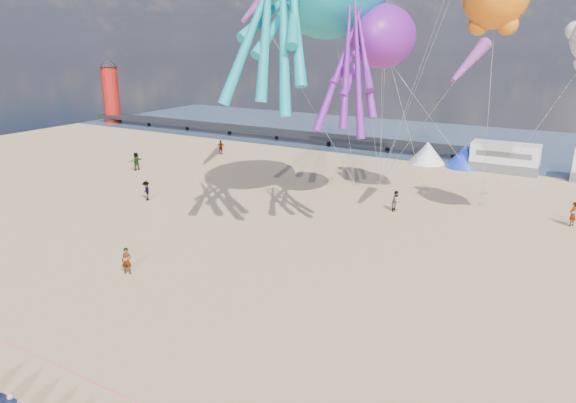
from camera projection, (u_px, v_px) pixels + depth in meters
The scene contains 22 objects.
ground at pixel (227, 342), 23.17m from camera, with size 120.00×120.00×0.00m, color tan.
water at pixel (472, 142), 68.65m from camera, with size 120.00×120.00×0.00m, color #334661.
pier at pixel (252, 130), 72.58m from camera, with size 60.00×3.00×0.50m, color black.
lighthouse at pixel (111, 95), 84.86m from camera, with size 2.60×2.60×9.00m, color #A5140F.
motorhome_0 at pixel (505, 158), 52.95m from camera, with size 6.60×2.50×3.00m, color silver.
tent_white at pixel (427, 152), 56.84m from camera, with size 4.00×4.00×2.40m, color white.
tent_blue at pixel (464, 156), 54.94m from camera, with size 4.00×4.00×2.40m, color #1933CC.
standing_person at pixel (127, 261), 29.79m from camera, with size 0.58×0.38×1.60m, color tan.
beachgoer_1 at pixel (396, 201), 40.84m from camera, with size 0.81×0.53×1.67m, color #7F6659.
beachgoer_2 at pixel (146, 191), 43.57m from camera, with size 0.81×0.63×1.68m, color #7F6659.
beachgoer_3 at pixel (221, 147), 61.31m from camera, with size 1.11×0.64×1.72m, color #7F6659.
beachgoer_4 at pixel (136, 161), 53.82m from camera, with size 1.10×0.46×1.88m, color #7F6659.
beachgoer_5 at pixel (573, 214), 37.48m from camera, with size 1.71×0.54×1.84m, color #7F6659.
sandbag_a at pixel (355, 184), 48.50m from camera, with size 0.50×0.35×0.22m, color gray.
sandbag_b at pixel (424, 191), 46.12m from camera, with size 0.50×0.35×0.22m, color gray.
sandbag_c at pixel (482, 205), 42.30m from camera, with size 0.50×0.35×0.22m, color gray.
sandbag_d at pixel (485, 194), 45.33m from camera, with size 0.50×0.35×0.22m, color gray.
sandbag_e at pixel (380, 182), 49.00m from camera, with size 0.50×0.35×0.22m, color gray.
kite_octopus_purple at pixel (383, 37), 35.66m from camera, with size 4.04×9.43×10.77m, color #701790, non-canonical shape.
windsock_left at pixel (256, 7), 43.83m from camera, with size 1.10×7.20×7.20m, color red, non-canonical shape.
windsock_mid at pixel (357, 17), 36.89m from camera, with size 1.00×5.84×5.84m, color red, non-canonical shape.
windsock_right at pixel (470, 61), 32.56m from camera, with size 0.90×4.56×4.56m, color red, non-canonical shape.
Camera 1 is at (12.46, -16.14, 13.02)m, focal length 32.00 mm.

